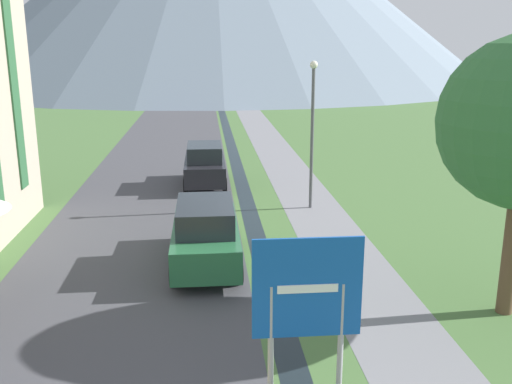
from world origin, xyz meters
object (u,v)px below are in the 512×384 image
streetlamp (312,123)px  parked_car_far (205,165)px  road_sign (307,301)px  parked_car_near (206,233)px

streetlamp → parked_car_far: bearing=136.1°
road_sign → streetlamp: 12.12m
parked_car_far → streetlamp: bearing=-43.9°
road_sign → parked_car_near: bearing=104.1°
parked_car_near → parked_car_far: same height
road_sign → streetlamp: bearing=79.1°
road_sign → parked_car_near: (-1.63, 6.51, -1.01)m
streetlamp → parked_car_near: bearing=-126.3°
road_sign → parked_car_far: (-1.62, 15.59, -1.02)m
parked_car_near → streetlamp: streetlamp is taller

